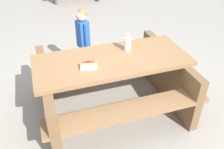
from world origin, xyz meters
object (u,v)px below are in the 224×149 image
at_px(picnic_table, 112,80).
at_px(hotdog_tray, 89,65).
at_px(child_in_coat, 83,34).
at_px(soda_bottle, 128,43).

distance_m(picnic_table, hotdog_tray, 0.47).
xyz_separation_m(picnic_table, child_in_coat, (0.23, -0.91, 0.22)).
relative_size(picnic_table, hotdog_tray, 10.17).
bearing_deg(soda_bottle, child_in_coat, -59.23).
relative_size(picnic_table, child_in_coat, 1.84).
relative_size(soda_bottle, hotdog_tray, 1.18).
bearing_deg(picnic_table, hotdog_tray, 25.29).
height_order(picnic_table, soda_bottle, soda_bottle).
distance_m(soda_bottle, child_in_coat, 0.91).
bearing_deg(child_in_coat, soda_bottle, 120.77).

